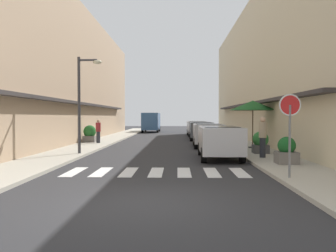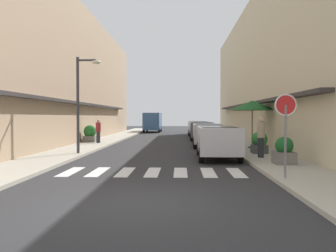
% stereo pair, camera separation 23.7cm
% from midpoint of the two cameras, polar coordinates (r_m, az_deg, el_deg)
% --- Properties ---
extents(ground_plane, '(95.93, 95.93, 0.00)m').
position_cam_midpoint_polar(ground_plane, '(25.64, -0.43, -2.81)').
color(ground_plane, '#2B2B2D').
extents(sidewalk_left, '(2.37, 61.05, 0.12)m').
position_cam_midpoint_polar(sidewalk_left, '(26.25, -11.12, -2.61)').
color(sidewalk_left, '#ADA899').
rests_on(sidewalk_left, ground_plane).
extents(sidewalk_right, '(2.37, 61.05, 0.12)m').
position_cam_midpoint_polar(sidewalk_right, '(25.94, 10.39, -2.65)').
color(sidewalk_right, '#ADA899').
rests_on(sidewalk_right, ground_plane).
extents(building_row_left, '(5.50, 41.24, 10.00)m').
position_cam_midpoint_polar(building_row_left, '(28.50, -17.96, 7.61)').
color(building_row_left, tan).
rests_on(building_row_left, ground_plane).
extents(building_row_right, '(5.50, 41.24, 10.54)m').
position_cam_midpoint_polar(building_row_right, '(28.03, 17.59, 8.28)').
color(building_row_right, beige).
rests_on(building_row_right, ground_plane).
extents(crosswalk, '(6.15, 2.20, 0.01)m').
position_cam_midpoint_polar(crosswalk, '(12.71, -2.36, -7.17)').
color(crosswalk, silver).
rests_on(crosswalk, ground_plane).
extents(parked_car_near, '(1.87, 4.51, 1.47)m').
position_cam_midpoint_polar(parked_car_near, '(16.74, 7.60, -1.94)').
color(parked_car_near, silver).
rests_on(parked_car_near, ground_plane).
extents(parked_car_mid, '(1.87, 4.17, 1.47)m').
position_cam_midpoint_polar(parked_car_mid, '(22.97, 5.92, -1.02)').
color(parked_car_mid, silver).
rests_on(parked_car_mid, ground_plane).
extents(parked_car_far, '(1.87, 4.44, 1.47)m').
position_cam_midpoint_polar(parked_car_far, '(29.73, 4.90, -0.45)').
color(parked_car_far, '#4C5156').
rests_on(parked_car_far, ground_plane).
extents(parked_car_distant, '(1.87, 4.30, 1.47)m').
position_cam_midpoint_polar(parked_car_distant, '(35.82, 4.31, -0.12)').
color(parked_car_distant, silver).
rests_on(parked_car_distant, ground_plane).
extents(delivery_van, '(2.05, 5.42, 2.37)m').
position_cam_midpoint_polar(delivery_van, '(45.26, -2.77, 0.83)').
color(delivery_van, '#33598C').
rests_on(delivery_van, ground_plane).
extents(round_street_sign, '(0.65, 0.07, 2.46)m').
position_cam_midpoint_polar(round_street_sign, '(11.30, 17.83, 1.83)').
color(round_street_sign, slate).
rests_on(round_street_sign, sidewalk_right).
extents(street_lamp, '(1.19, 0.28, 4.70)m').
position_cam_midpoint_polar(street_lamp, '(18.48, -13.38, 4.92)').
color(street_lamp, '#38383D').
rests_on(street_lamp, sidewalk_left).
extents(cafe_umbrella, '(2.65, 2.65, 2.72)m').
position_cam_midpoint_polar(cafe_umbrella, '(21.59, 12.72, 3.12)').
color(cafe_umbrella, '#262626').
rests_on(cafe_umbrella, sidewalk_right).
extents(planter_corner, '(0.78, 0.78, 1.03)m').
position_cam_midpoint_polar(planter_corner, '(14.67, 17.50, -3.76)').
color(planter_corner, slate).
rests_on(planter_corner, sidewalk_right).
extents(planter_midblock, '(0.78, 0.78, 1.07)m').
position_cam_midpoint_polar(planter_midblock, '(18.54, 13.82, -2.49)').
color(planter_midblock, '#4C4C4C').
rests_on(planter_midblock, sidewalk_right).
extents(planter_far, '(0.89, 0.89, 1.19)m').
position_cam_midpoint_polar(planter_far, '(26.50, -12.31, -1.19)').
color(planter_far, slate).
rests_on(planter_far, sidewalk_left).
extents(pedestrian_walking_near, '(0.34, 0.34, 1.78)m').
position_cam_midpoint_polar(pedestrian_walking_near, '(16.63, 14.09, -1.50)').
color(pedestrian_walking_near, '#282B33').
rests_on(pedestrian_walking_near, sidewalk_right).
extents(pedestrian_walking_far, '(0.34, 0.34, 1.60)m').
position_cam_midpoint_polar(pedestrian_walking_far, '(25.44, -11.04, -0.72)').
color(pedestrian_walking_far, '#282B33').
rests_on(pedestrian_walking_far, sidewalk_left).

